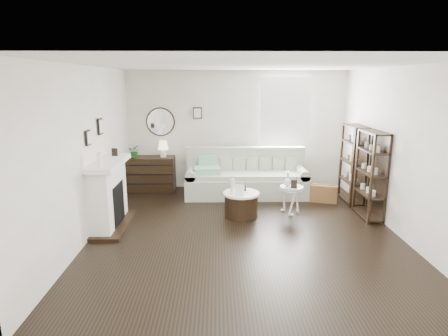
{
  "coord_description": "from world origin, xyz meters",
  "views": [
    {
      "loc": [
        -0.45,
        -5.88,
        2.47
      ],
      "look_at": [
        -0.33,
        0.8,
        0.91
      ],
      "focal_mm": 30.0,
      "sensor_mm": 36.0,
      "label": 1
    }
  ],
  "objects_px": {
    "dresser": "(149,174)",
    "pedestal_table": "(292,189)",
    "drum_table": "(241,204)",
    "sofa": "(246,180)"
  },
  "relations": [
    {
      "from": "dresser",
      "to": "pedestal_table",
      "type": "relative_size",
      "value": 2.19
    },
    {
      "from": "dresser",
      "to": "drum_table",
      "type": "xyz_separation_m",
      "value": [
        2.0,
        -1.76,
        -0.15
      ]
    },
    {
      "from": "sofa",
      "to": "drum_table",
      "type": "bearing_deg",
      "value": -98.08
    },
    {
      "from": "dresser",
      "to": "drum_table",
      "type": "bearing_deg",
      "value": -41.36
    },
    {
      "from": "sofa",
      "to": "pedestal_table",
      "type": "bearing_deg",
      "value": -57.92
    },
    {
      "from": "sofa",
      "to": "drum_table",
      "type": "relative_size",
      "value": 3.93
    },
    {
      "from": "drum_table",
      "to": "pedestal_table",
      "type": "distance_m",
      "value": 1.0
    },
    {
      "from": "sofa",
      "to": "pedestal_table",
      "type": "height_order",
      "value": "sofa"
    },
    {
      "from": "drum_table",
      "to": "pedestal_table",
      "type": "bearing_deg",
      "value": 9.39
    },
    {
      "from": "dresser",
      "to": "drum_table",
      "type": "distance_m",
      "value": 2.67
    }
  ]
}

